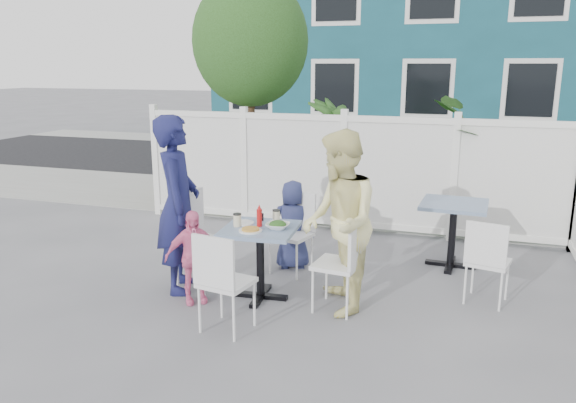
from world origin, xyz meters
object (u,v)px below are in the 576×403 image
(chair_left, at_px, (196,232))
(chair_near, at_px, (221,276))
(man, at_px, (178,204))
(boy, at_px, (293,225))
(utility_cabinet, at_px, (222,159))
(toddler, at_px, (193,257))
(woman, at_px, (339,223))
(chair_back, at_px, (295,226))
(chair_right, at_px, (345,257))
(main_table, at_px, (260,244))
(spare_table, at_px, (453,217))

(chair_left, height_order, chair_near, chair_left)
(man, bearing_deg, boy, -65.47)
(utility_cabinet, relative_size, toddler, 1.34)
(utility_cabinet, bearing_deg, toddler, -71.73)
(utility_cabinet, distance_m, man, 4.39)
(utility_cabinet, height_order, woman, woman)
(chair_back, bearing_deg, toddler, 73.17)
(chair_left, distance_m, chair_right, 1.59)
(main_table, height_order, toddler, toddler)
(main_table, height_order, spare_table, spare_table)
(chair_near, relative_size, woman, 0.53)
(main_table, distance_m, toddler, 0.66)
(chair_right, relative_size, man, 0.51)
(chair_back, relative_size, woman, 0.52)
(chair_back, bearing_deg, woman, 143.19)
(chair_left, distance_m, toddler, 0.42)
(toddler, bearing_deg, man, 98.81)
(spare_table, height_order, woman, woman)
(main_table, xyz_separation_m, spare_table, (1.76, 1.51, 0.02))
(chair_left, relative_size, boy, 1.00)
(spare_table, height_order, chair_right, chair_right)
(toddler, bearing_deg, chair_near, -81.96)
(woman, bearing_deg, chair_near, -67.66)
(main_table, bearing_deg, chair_near, -93.31)
(main_table, distance_m, chair_left, 0.74)
(woman, bearing_deg, boy, -162.87)
(utility_cabinet, relative_size, chair_near, 1.37)
(boy, distance_m, toddler, 1.37)
(chair_back, xyz_separation_m, man, (-0.96, -0.86, 0.38))
(chair_right, bearing_deg, spare_table, -23.34)
(spare_table, bearing_deg, chair_right, -120.31)
(utility_cabinet, xyz_separation_m, chair_back, (2.38, -3.29, -0.10))
(utility_cabinet, height_order, chair_near, utility_cabinet)
(spare_table, height_order, man, man)
(chair_right, bearing_deg, woman, 85.54)
(boy, height_order, toddler, boy)
(man, distance_m, woman, 1.65)
(chair_back, distance_m, chair_near, 1.64)
(main_table, bearing_deg, woman, -1.38)
(main_table, distance_m, boy, 0.93)
(man, xyz_separation_m, woman, (1.65, 0.00, -0.04))
(woman, bearing_deg, toddler, -99.92)
(utility_cabinet, relative_size, woman, 0.72)
(chair_right, relative_size, boy, 0.91)
(chair_left, distance_m, man, 0.36)
(chair_back, xyz_separation_m, boy, (-0.05, 0.09, -0.01))
(main_table, distance_m, chair_back, 0.84)
(chair_left, xyz_separation_m, boy, (0.77, 0.84, -0.08))
(utility_cabinet, bearing_deg, man, -73.94)
(woman, xyz_separation_m, toddler, (-1.37, -0.27, -0.39))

